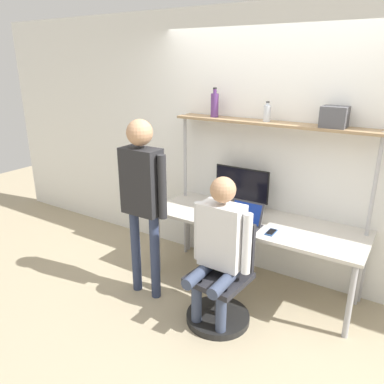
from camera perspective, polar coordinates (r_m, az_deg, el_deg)
The scene contains 13 objects.
ground_plane at distance 3.74m, azimuth 6.59°, elevation -16.49°, with size 12.00×12.00×0.00m, color tan.
wall_back at distance 3.84m, azimuth 12.47°, elevation 6.37°, with size 8.00×0.06×2.70m.
desk at distance 3.71m, azimuth 9.58°, elevation -5.15°, with size 2.07×0.72×0.72m.
shelf_unit at distance 3.68m, azimuth 11.64°, elevation 6.97°, with size 1.97×0.25×1.64m.
monitor at distance 3.88m, azimuth 7.54°, elevation 0.85°, with size 0.59×0.21×0.43m.
laptop at distance 3.54m, azimuth 8.03°, elevation -4.09°, with size 0.32×0.23×0.22m.
cell_phone at distance 3.45m, azimuth 11.97°, elevation -6.01°, with size 0.07×0.15×0.01m.
office_chair at distance 3.40m, azimuth 4.45°, elevation -14.84°, with size 0.56×0.56×0.90m.
person_seated at distance 3.11m, azimuth 4.19°, elevation -7.62°, with size 0.53×0.47×1.32m.
person_standing at distance 3.40m, azimuth -7.60°, elevation 0.63°, with size 0.53×0.23×1.72m.
bottle_clear at distance 3.64m, azimuth 11.38°, elevation 11.71°, with size 0.07×0.07×0.19m.
bottle_purple at distance 3.87m, azimuth 3.47°, elevation 13.15°, with size 0.08×0.08×0.29m.
storage_box at distance 3.47m, azimuth 20.88°, elevation 10.65°, with size 0.21×0.19×0.18m.
Camera 1 is at (1.27, -2.76, 2.18)m, focal length 35.00 mm.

